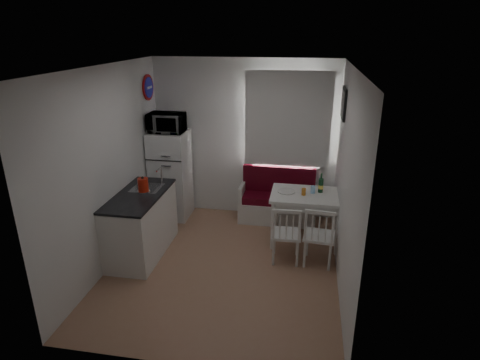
% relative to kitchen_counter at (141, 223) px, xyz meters
% --- Properties ---
extents(floor, '(3.00, 3.50, 0.02)m').
position_rel_kitchen_counter_xyz_m(floor, '(1.20, -0.16, -0.46)').
color(floor, '#AD7B5C').
rests_on(floor, ground).
extents(ceiling, '(3.00, 3.50, 0.02)m').
position_rel_kitchen_counter_xyz_m(ceiling, '(1.20, -0.16, 2.14)').
color(ceiling, white).
rests_on(ceiling, wall_back).
extents(wall_back, '(3.00, 0.02, 2.60)m').
position_rel_kitchen_counter_xyz_m(wall_back, '(1.20, 1.59, 0.84)').
color(wall_back, white).
rests_on(wall_back, floor).
extents(wall_front, '(3.00, 0.02, 2.60)m').
position_rel_kitchen_counter_xyz_m(wall_front, '(1.20, -1.91, 0.84)').
color(wall_front, white).
rests_on(wall_front, floor).
extents(wall_left, '(0.02, 3.50, 2.60)m').
position_rel_kitchen_counter_xyz_m(wall_left, '(-0.30, -0.16, 0.84)').
color(wall_left, white).
rests_on(wall_left, floor).
extents(wall_right, '(0.02, 3.50, 2.60)m').
position_rel_kitchen_counter_xyz_m(wall_right, '(2.70, -0.16, 0.84)').
color(wall_right, white).
rests_on(wall_right, floor).
extents(window, '(1.22, 0.06, 1.47)m').
position_rel_kitchen_counter_xyz_m(window, '(1.90, 1.56, 1.17)').
color(window, white).
rests_on(window, wall_back).
extents(curtain, '(1.35, 0.02, 1.50)m').
position_rel_kitchen_counter_xyz_m(curtain, '(1.90, 1.49, 1.22)').
color(curtain, white).
rests_on(curtain, wall_back).
extents(kitchen_counter, '(0.62, 1.32, 1.16)m').
position_rel_kitchen_counter_xyz_m(kitchen_counter, '(0.00, 0.00, 0.00)').
color(kitchen_counter, white).
rests_on(kitchen_counter, floor).
extents(wall_sign, '(0.03, 0.40, 0.40)m').
position_rel_kitchen_counter_xyz_m(wall_sign, '(-0.27, 1.29, 1.69)').
color(wall_sign, '#1B20A6').
rests_on(wall_sign, wall_left).
extents(picture_frame, '(0.04, 0.52, 0.42)m').
position_rel_kitchen_counter_xyz_m(picture_frame, '(2.67, 0.94, 1.59)').
color(picture_frame, black).
rests_on(picture_frame, wall_right).
extents(bench, '(1.25, 0.48, 0.89)m').
position_rel_kitchen_counter_xyz_m(bench, '(1.80, 1.35, -0.16)').
color(bench, white).
rests_on(bench, floor).
extents(dining_table, '(1.03, 0.73, 0.77)m').
position_rel_kitchen_counter_xyz_m(dining_table, '(2.26, 0.70, 0.23)').
color(dining_table, white).
rests_on(dining_table, floor).
extents(chair_left, '(0.41, 0.39, 0.45)m').
position_rel_kitchen_counter_xyz_m(chair_left, '(2.01, 0.05, 0.06)').
color(chair_left, white).
rests_on(chair_left, floor).
extents(chair_right, '(0.44, 0.42, 0.46)m').
position_rel_kitchen_counter_xyz_m(chair_right, '(2.45, 0.04, 0.07)').
color(chair_right, white).
rests_on(chair_right, floor).
extents(fridge, '(0.59, 0.59, 1.47)m').
position_rel_kitchen_counter_xyz_m(fridge, '(0.02, 1.24, 0.28)').
color(fridge, white).
rests_on(fridge, floor).
extents(microwave, '(0.55, 0.37, 0.31)m').
position_rel_kitchen_counter_xyz_m(microwave, '(0.02, 1.19, 1.17)').
color(microwave, white).
rests_on(microwave, fridge).
extents(kettle, '(0.17, 0.17, 0.23)m').
position_rel_kitchen_counter_xyz_m(kettle, '(0.05, 0.06, 0.56)').
color(kettle, red).
rests_on(kettle, kitchen_counter).
extents(wine_bottle, '(0.07, 0.07, 0.29)m').
position_rel_kitchen_counter_xyz_m(wine_bottle, '(2.45, 0.80, 0.46)').
color(wine_bottle, '#144021').
rests_on(wine_bottle, dining_table).
extents(drinking_glass_orange, '(0.06, 0.06, 0.10)m').
position_rel_kitchen_counter_xyz_m(drinking_glass_orange, '(2.21, 0.65, 0.37)').
color(drinking_glass_orange, orange).
rests_on(drinking_glass_orange, dining_table).
extents(drinking_glass_blue, '(0.07, 0.07, 0.11)m').
position_rel_kitchen_counter_xyz_m(drinking_glass_blue, '(2.34, 0.75, 0.37)').
color(drinking_glass_blue, '#91C7F6').
rests_on(drinking_glass_blue, dining_table).
extents(plate, '(0.26, 0.26, 0.02)m').
position_rel_kitchen_counter_xyz_m(plate, '(1.96, 0.72, 0.33)').
color(plate, white).
rests_on(plate, dining_table).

